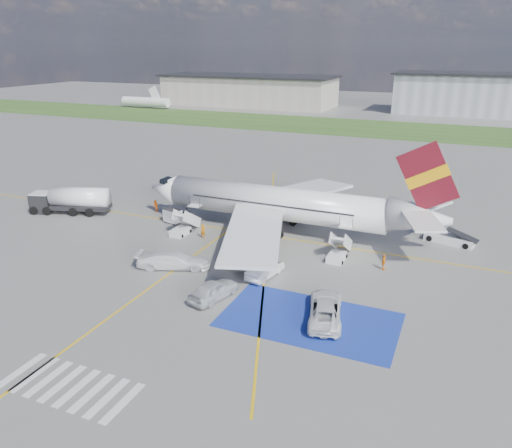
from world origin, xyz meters
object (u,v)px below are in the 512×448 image
(car_silver_b, at_px, (265,269))
(van_white_b, at_px, (173,258))
(fuel_tanker, at_px, (71,202))
(car_silver_a, at_px, (214,290))
(van_white_a, at_px, (325,306))
(gpu_cart, at_px, (173,217))
(belt_loader, at_px, (450,239))
(airliner, at_px, (287,204))

(car_silver_b, bearing_deg, van_white_b, 20.96)
(fuel_tanker, height_order, van_white_b, fuel_tanker)
(car_silver_a, bearing_deg, van_white_b, -17.79)
(van_white_b, bearing_deg, van_white_a, -121.86)
(car_silver_a, bearing_deg, car_silver_b, -99.01)
(gpu_cart, relative_size, car_silver_b, 0.51)
(belt_loader, xyz_separation_m, van_white_b, (-24.70, -17.72, 0.64))
(car_silver_a, height_order, car_silver_b, car_silver_a)
(gpu_cart, relative_size, van_white_b, 0.44)
(gpu_cart, bearing_deg, van_white_b, -44.33)
(fuel_tanker, distance_m, car_silver_b, 31.37)
(airliner, height_order, van_white_b, airliner)
(car_silver_a, xyz_separation_m, van_white_b, (-6.63, 4.08, 0.20))
(fuel_tanker, xyz_separation_m, gpu_cart, (14.18, 1.91, -0.66))
(car_silver_a, height_order, van_white_a, van_white_a)
(fuel_tanker, bearing_deg, van_white_b, -40.84)
(airliner, relative_size, car_silver_b, 7.82)
(belt_loader, xyz_separation_m, car_silver_b, (-15.63, -16.02, 0.36))
(car_silver_a, xyz_separation_m, van_white_a, (9.74, 0.75, 0.18))
(car_silver_a, relative_size, car_silver_b, 1.07)
(gpu_cart, xyz_separation_m, belt_loader, (31.86, 6.45, -0.39))
(car_silver_a, relative_size, van_white_a, 0.91)
(gpu_cart, height_order, car_silver_b, gpu_cart)
(airliner, xyz_separation_m, car_silver_b, (2.23, -12.11, -2.62))
(car_silver_b, bearing_deg, car_silver_a, 77.49)
(airliner, distance_m, van_white_a, 19.76)
(van_white_a, bearing_deg, airliner, -75.06)
(belt_loader, bearing_deg, airliner, -154.61)
(airliner, distance_m, belt_loader, 18.52)
(van_white_b, bearing_deg, car_silver_a, -141.98)
(van_white_b, bearing_deg, belt_loader, -74.69)
(gpu_cart, distance_m, car_silver_b, 18.84)
(car_silver_b, bearing_deg, gpu_cart, -20.19)
(fuel_tanker, relative_size, van_white_b, 1.94)
(van_white_b, bearing_deg, airliner, -46.70)
(belt_loader, bearing_deg, car_silver_b, -121.26)
(gpu_cart, bearing_deg, car_silver_a, -34.84)
(belt_loader, distance_m, car_silver_b, 22.39)
(airliner, xyz_separation_m, van_white_a, (9.53, -17.14, -2.36))
(airliner, relative_size, belt_loader, 6.33)
(fuel_tanker, bearing_deg, gpu_cart, -9.48)
(van_white_a, bearing_deg, belt_loader, -125.72)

